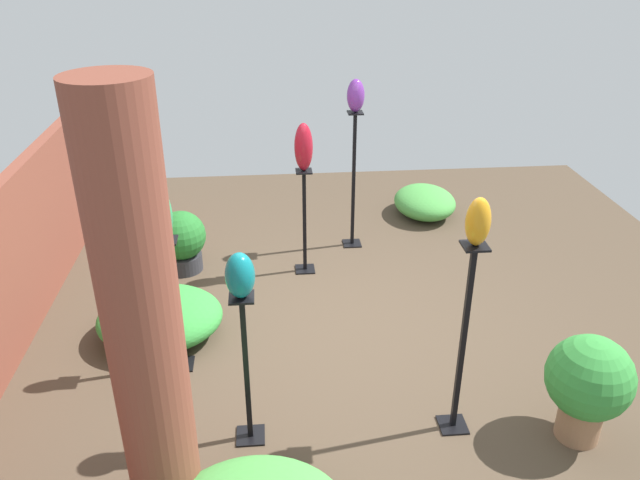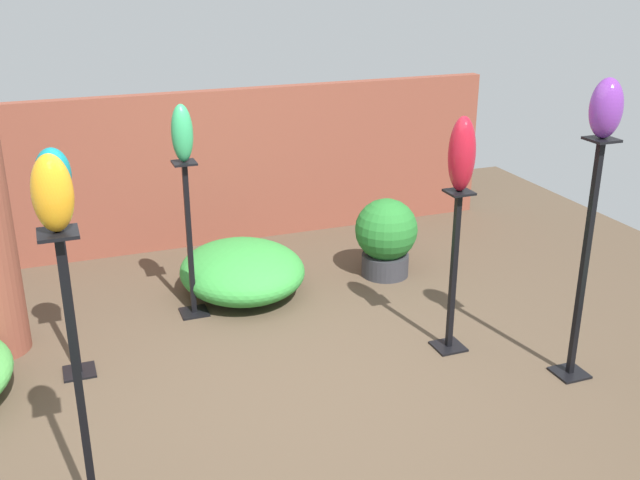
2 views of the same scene
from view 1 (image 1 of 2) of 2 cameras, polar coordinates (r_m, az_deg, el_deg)
name	(u,v)px [view 1 (image 1 of 2)]	position (r m, az deg, el deg)	size (l,w,h in m)	color
ground_plane	(334,330)	(5.65, 1.33, -8.26)	(8.00, 8.00, 0.00)	#4C3D2D
brick_wall_back	(4,277)	(5.69, -26.94, -3.02)	(5.60, 0.12, 1.39)	brown
brick_pillar	(143,324)	(3.52, -15.90, -7.36)	(0.43, 0.43, 2.66)	brown
pedestal_amber	(462,349)	(4.39, 12.86, -9.69)	(0.20, 0.20, 1.48)	black
pedestal_teal	(247,377)	(4.32, -6.71, -12.31)	(0.20, 0.20, 1.17)	black
pedestal_ruby	(305,226)	(6.36, -1.42, 1.25)	(0.20, 0.20, 1.11)	black
pedestal_jade	(175,311)	(5.07, -13.12, -6.34)	(0.20, 0.20, 1.16)	black
pedestal_violet	(353,186)	(6.83, 3.07, 4.95)	(0.20, 0.20, 1.53)	black
art_vase_amber	(478,222)	(3.91, 14.25, 1.63)	(0.16, 0.15, 0.32)	orange
art_vase_teal	(240,275)	(3.87, -7.32, -3.22)	(0.21, 0.19, 0.31)	#0F727A
art_vase_ruby	(304,147)	(6.04, -1.51, 8.49)	(0.17, 0.18, 0.47)	maroon
art_vase_jade	(163,215)	(4.68, -14.16, 2.22)	(0.15, 0.14, 0.40)	#2D9356
art_vase_violet	(356,96)	(6.53, 3.28, 13.05)	(0.18, 0.18, 0.34)	#6B2D8C
potted_plant_near_pillar	(181,240)	(6.60, -12.55, 0.00)	(0.51, 0.51, 0.65)	#2D2D33
potted_plant_mid_left	(588,382)	(4.70, 23.33, -11.86)	(0.59, 0.59, 0.81)	#936B4C
foliage_bed_east	(425,202)	(7.88, 9.54, 3.45)	(0.90, 0.75, 0.35)	#479942
foliage_bed_center	(160,318)	(5.65, -14.40, -6.88)	(0.96, 1.08, 0.39)	#338C38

